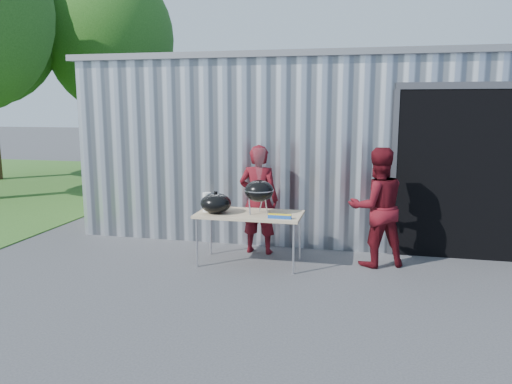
% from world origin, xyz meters
% --- Properties ---
extents(ground, '(80.00, 80.00, 0.00)m').
position_xyz_m(ground, '(0.00, 0.00, 0.00)').
color(ground, '#3C3C3F').
extents(building, '(8.20, 6.20, 3.10)m').
position_xyz_m(building, '(0.92, 4.59, 1.54)').
color(building, silver).
rests_on(building, ground).
extents(tree_far, '(4.00, 4.00, 6.63)m').
position_xyz_m(tree_far, '(-6.50, 9.00, 4.32)').
color(tree_far, '#442D19').
rests_on(tree_far, ground).
extents(folding_table, '(1.50, 0.75, 0.75)m').
position_xyz_m(folding_table, '(0.05, 0.74, 0.71)').
color(folding_table, tan).
rests_on(folding_table, ground).
extents(kettle_grill, '(0.42, 0.42, 0.93)m').
position_xyz_m(kettle_grill, '(0.20, 0.72, 1.17)').
color(kettle_grill, black).
rests_on(kettle_grill, folding_table).
extents(grill_lid, '(0.44, 0.44, 0.32)m').
position_xyz_m(grill_lid, '(-0.42, 0.64, 0.89)').
color(grill_lid, black).
rests_on(grill_lid, folding_table).
extents(paper_towels, '(0.12, 0.12, 0.28)m').
position_xyz_m(paper_towels, '(-0.57, 0.69, 0.89)').
color(paper_towels, white).
rests_on(paper_towels, folding_table).
extents(white_tub, '(0.20, 0.15, 0.10)m').
position_xyz_m(white_tub, '(-0.50, 0.92, 0.80)').
color(white_tub, white).
rests_on(white_tub, folding_table).
extents(foil_box, '(0.32, 0.05, 0.06)m').
position_xyz_m(foil_box, '(0.54, 0.49, 0.78)').
color(foil_box, '#194BA8').
rests_on(foil_box, folding_table).
extents(person_cook, '(0.63, 0.43, 1.69)m').
position_xyz_m(person_cook, '(0.06, 1.32, 0.84)').
color(person_cook, '#550D14').
rests_on(person_cook, ground).
extents(person_bystander, '(1.00, 0.90, 1.70)m').
position_xyz_m(person_bystander, '(1.83, 1.09, 0.85)').
color(person_bystander, '#550D14').
rests_on(person_bystander, ground).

